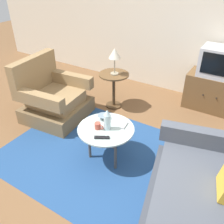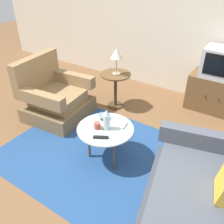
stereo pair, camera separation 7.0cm
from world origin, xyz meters
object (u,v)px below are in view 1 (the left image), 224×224
couch (203,202)px  table_lamp (115,55)px  armchair (53,99)px  coffee_table (106,131)px  side_table (114,83)px  bowl (103,117)px  tv_remote_silver (124,125)px  tv_stand (213,92)px  mug (98,126)px  vase (107,120)px  tv_remote_dark (102,137)px  television (220,62)px

couch → table_lamp: table_lamp is taller
armchair → coffee_table: 1.35m
side_table → bowl: size_ratio=4.08×
couch → tv_remote_silver: 1.20m
bowl → tv_stand: bearing=62.5°
mug → bowl: (-0.06, 0.21, -0.01)m
vase → armchair: bearing=162.4°
table_lamp → mug: table_lamp is taller
tv_remote_dark → tv_remote_silver: bearing=-136.5°
side_table → couch: bearing=-38.3°
coffee_table → tv_remote_silver: (0.17, 0.15, 0.06)m
couch → tv_stand: 2.36m
side_table → tv_stand: size_ratio=0.71×
vase → mug: bearing=-148.7°
coffee_table → tv_remote_dark: bearing=-70.2°
side_table → television: bearing=29.8°
coffee_table → tv_stand: bearing=67.4°
coffee_table → vase: bearing=-6.4°
coffee_table → side_table: 1.33m
coffee_table → bowl: 0.22m
television → tv_stand: bearing=90.0°
tv_stand → armchair: bearing=-142.8°
side_table → tv_stand: (1.45, 0.84, -0.14)m
couch → side_table: (-1.87, 1.48, 0.13)m
tv_remote_silver → side_table: bearing=28.8°
television → bowl: 2.12m
armchair → tv_remote_silver: (1.45, -0.25, 0.18)m
couch → table_lamp: (-1.85, 1.47, 0.63)m
tv_stand → bowl: 2.11m
tv_stand → table_lamp: size_ratio=2.02×
armchair → table_lamp: table_lamp is taller
side_table → mug: bearing=-66.7°
tv_stand → vase: size_ratio=3.26×
armchair → television: (2.12, 1.59, 0.52)m
television → tv_remote_dark: size_ratio=3.45×
armchair → mug: 1.31m
table_lamp → tv_remote_silver: (0.76, -1.01, -0.45)m
couch → tv_stand: couch is taller
television → couch: bearing=-79.5°
tv_remote_dark → tv_stand: bearing=-139.2°
tv_remote_silver → television: bearing=-28.3°
couch → vase: size_ratio=6.44×
side_table → vase: 1.35m
couch → bowl: 1.48m
side_table → vase: (0.63, -1.18, 0.17)m
table_lamp → bowl: size_ratio=2.86×
bowl → tv_remote_silver: size_ratio=0.99×
table_lamp → vase: (0.61, -1.17, -0.33)m
coffee_table → side_table: size_ratio=1.12×
tv_remote_dark → armchair: bearing=-53.9°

